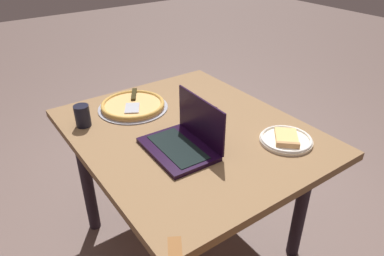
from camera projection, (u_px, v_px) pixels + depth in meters
name	position (u px, v px, depth m)	size (l,w,h in m)	color
ground_plane	(190.00, 238.00, 2.01)	(12.00, 12.00, 0.00)	brown
dining_table	(189.00, 146.00, 1.69)	(1.17, 0.98, 0.72)	olive
laptop	(185.00, 140.00, 1.49)	(0.33, 0.24, 0.21)	black
pizza_plate	(286.00, 139.00, 1.54)	(0.23, 0.23, 0.04)	white
pizza_tray	(133.00, 105.00, 1.82)	(0.36, 0.36, 0.04)	#979AA9
table_knife	(203.00, 104.00, 1.87)	(0.23, 0.06, 0.01)	silver
drink_cup	(82.00, 116.00, 1.65)	(0.07, 0.07, 0.10)	black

